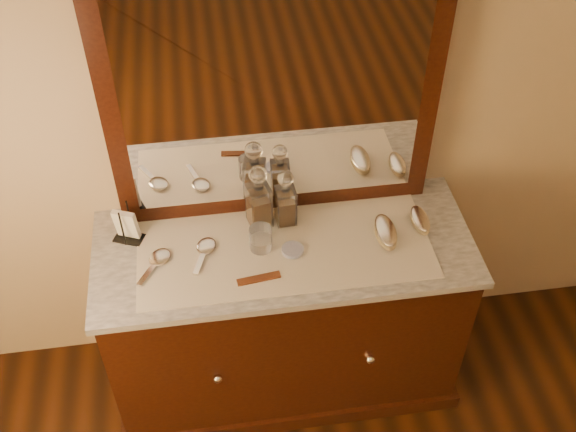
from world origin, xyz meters
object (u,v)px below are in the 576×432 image
(pin_dish, at_px, (293,250))
(mirror_frame, at_px, (274,98))
(decanter_right, at_px, (286,203))
(brush_near, at_px, (386,232))
(brush_far, at_px, (420,220))
(hand_mirror_outer, at_px, (158,260))
(comb, at_px, (259,278))
(hand_mirror_inner, at_px, (205,249))
(napkin_rack, at_px, (127,226))
(dresser_cabinet, at_px, (285,317))
(decanter_left, at_px, (259,202))

(pin_dish, bearing_deg, mirror_frame, 95.41)
(decanter_right, bearing_deg, brush_near, -21.27)
(brush_far, xyz_separation_m, hand_mirror_outer, (-1.01, -0.05, -0.01))
(comb, distance_m, hand_mirror_inner, 0.25)
(napkin_rack, relative_size, brush_near, 0.93)
(napkin_rack, xyz_separation_m, decanter_right, (0.60, 0.01, 0.03))
(napkin_rack, height_order, hand_mirror_outer, napkin_rack)
(napkin_rack, bearing_deg, pin_dish, -14.78)
(comb, bearing_deg, brush_near, 8.90)
(mirror_frame, height_order, hand_mirror_outer, mirror_frame)
(dresser_cabinet, relative_size, hand_mirror_outer, 7.32)
(decanter_right, relative_size, brush_far, 1.69)
(napkin_rack, height_order, decanter_left, decanter_left)
(decanter_left, height_order, hand_mirror_outer, decanter_left)
(hand_mirror_outer, height_order, hand_mirror_inner, same)
(dresser_cabinet, distance_m, hand_mirror_outer, 0.65)
(brush_near, bearing_deg, mirror_frame, 146.30)
(napkin_rack, relative_size, hand_mirror_outer, 0.86)
(decanter_left, distance_m, brush_far, 0.63)
(comb, relative_size, hand_mirror_inner, 0.82)
(dresser_cabinet, height_order, brush_near, brush_near)
(comb, xyz_separation_m, hand_mirror_inner, (-0.18, 0.17, 0.00))
(dresser_cabinet, distance_m, decanter_right, 0.56)
(decanter_right, distance_m, hand_mirror_outer, 0.52)
(napkin_rack, bearing_deg, hand_mirror_outer, -52.61)
(decanter_right, bearing_deg, comb, -116.00)
(dresser_cabinet, bearing_deg, brush_far, 3.66)
(decanter_left, bearing_deg, mirror_frame, 55.32)
(pin_dish, xyz_separation_m, decanter_right, (-0.00, 0.17, 0.09))
(napkin_rack, relative_size, hand_mirror_inner, 0.85)
(mirror_frame, bearing_deg, napkin_rack, -168.05)
(pin_dish, relative_size, brush_near, 0.47)
(mirror_frame, relative_size, decanter_right, 4.82)
(decanter_right, bearing_deg, brush_far, -10.35)
(napkin_rack, bearing_deg, comb, -30.95)
(pin_dish, distance_m, decanter_left, 0.22)
(dresser_cabinet, distance_m, comb, 0.49)
(mirror_frame, bearing_deg, decanter_left, -124.68)
(dresser_cabinet, height_order, decanter_right, decanter_right)
(decanter_right, bearing_deg, hand_mirror_outer, -163.66)
(dresser_cabinet, xyz_separation_m, mirror_frame, (0.00, 0.25, 0.94))
(decanter_left, bearing_deg, brush_far, -9.23)
(brush_near, distance_m, hand_mirror_inner, 0.68)
(dresser_cabinet, distance_m, hand_mirror_inner, 0.54)
(decanter_left, xyz_separation_m, hand_mirror_outer, (-0.40, -0.15, -0.10))
(dresser_cabinet, xyz_separation_m, hand_mirror_inner, (-0.30, 0.01, 0.45))
(pin_dish, xyz_separation_m, brush_far, (0.51, 0.07, 0.01))
(decanter_left, distance_m, decanter_right, 0.10)
(dresser_cabinet, relative_size, comb, 8.82)
(pin_dish, height_order, napkin_rack, napkin_rack)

